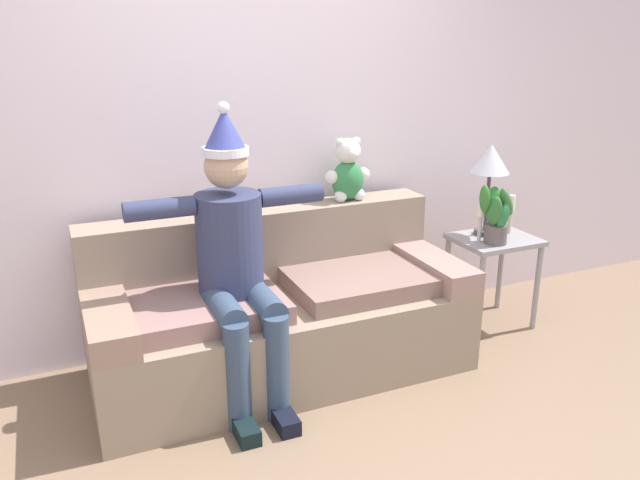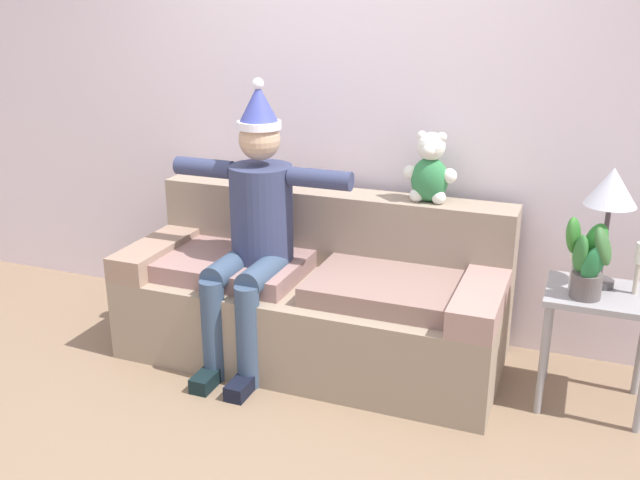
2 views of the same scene
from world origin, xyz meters
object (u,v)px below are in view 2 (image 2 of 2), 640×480
object	(u,v)px
side_table	(599,313)
potted_plant	(588,260)
table_lamp	(611,193)
candle_short	(639,261)
couch	(316,296)
person_seated	(254,224)
teddy_bear	(430,171)
candle_tall	(574,256)

from	to	relation	value
side_table	potted_plant	xyz separation A→B (m)	(-0.08, -0.09, 0.30)
table_lamp	candle_short	world-z (taller)	table_lamp
potted_plant	table_lamp	bearing A→B (deg)	69.92
couch	potted_plant	world-z (taller)	potted_plant
couch	table_lamp	bearing A→B (deg)	2.73
table_lamp	candle_short	distance (m)	0.34
table_lamp	candle_short	size ratio (longest dim) A/B	2.31
side_table	table_lamp	world-z (taller)	table_lamp
side_table	potted_plant	size ratio (longest dim) A/B	1.56
person_seated	potted_plant	distance (m)	1.67
potted_plant	candle_short	bearing A→B (deg)	30.01
person_seated	table_lamp	size ratio (longest dim) A/B	2.62
side_table	couch	bearing A→B (deg)	179.41
teddy_bear	table_lamp	distance (m)	0.92
person_seated	teddy_bear	world-z (taller)	person_seated
teddy_bear	potted_plant	xyz separation A→B (m)	(0.83, -0.37, -0.26)
couch	teddy_bear	size ratio (longest dim) A/B	5.41
couch	person_seated	world-z (taller)	person_seated
table_lamp	couch	bearing A→B (deg)	-177.27
person_seated	candle_tall	distance (m)	1.62
candle_tall	side_table	bearing A→B (deg)	8.01
couch	candle_short	bearing A→B (deg)	0.89
teddy_bear	potted_plant	distance (m)	0.95
side_table	candle_tall	size ratio (longest dim) A/B	2.27
table_lamp	side_table	bearing A→B (deg)	-78.09
candle_tall	candle_short	xyz separation A→B (m)	(0.28, 0.06, -0.01)
table_lamp	potted_plant	bearing A→B (deg)	-110.08
couch	teddy_bear	bearing A→B (deg)	25.44
person_seated	potted_plant	xyz separation A→B (m)	(1.67, 0.06, 0.01)
couch	person_seated	bearing A→B (deg)	-149.66
couch	person_seated	size ratio (longest dim) A/B	1.35
potted_plant	candle_tall	xyz separation A→B (m)	(-0.06, 0.07, -0.02)
person_seated	side_table	bearing A→B (deg)	4.96
candle_tall	candle_short	world-z (taller)	candle_tall
person_seated	couch	bearing A→B (deg)	30.34
teddy_bear	potted_plant	world-z (taller)	teddy_bear
table_lamp	potted_plant	size ratio (longest dim) A/B	1.52
couch	table_lamp	world-z (taller)	table_lamp
person_seated	candle_short	xyz separation A→B (m)	(1.89, 0.19, -0.02)
candle_short	teddy_bear	bearing A→B (deg)	167.35
side_table	candle_short	bearing A→B (deg)	15.73
potted_plant	candle_short	distance (m)	0.26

